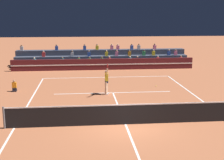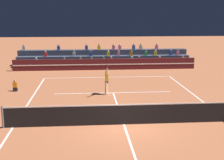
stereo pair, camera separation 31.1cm
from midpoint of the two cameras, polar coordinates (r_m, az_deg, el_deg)
ground_plane at (r=15.92m, az=2.74°, el=-8.12°), size 120.00×120.00×0.00m
court_lines at (r=15.92m, az=2.74°, el=-8.10°), size 11.10×23.90×0.01m
tennis_net at (r=15.74m, az=2.76°, el=-6.26°), size 12.00×0.10×1.10m
sponsor_banner_wall at (r=30.91m, az=-0.95°, el=2.89°), size 18.00×0.26×1.10m
bleacher_stand at (r=33.39m, az=-1.21°, el=3.77°), size 18.13×2.85×2.28m
ball_kid_courtside at (r=23.45m, az=-16.93°, el=-1.16°), size 0.30×0.36×0.84m
tennis_player at (r=21.35m, az=-0.58°, el=-0.11°), size 0.34×1.30×2.34m
tennis_ball at (r=24.17m, az=8.54°, el=-1.10°), size 0.07×0.07×0.07m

